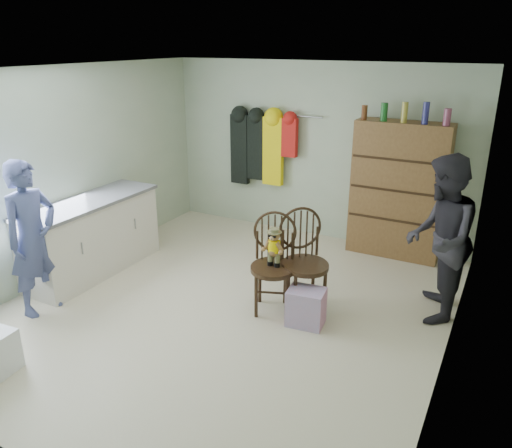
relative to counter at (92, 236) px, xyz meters
The scene contains 10 objects.
ground_plane 2.01m from the counter, ahead, with size 5.00×5.00×0.00m, color beige.
room_walls 2.30m from the counter, 15.25° to the left, with size 5.00×5.00×5.00m.
counter is the anchor object (origin of this frame).
chair_front 2.42m from the counter, ahead, with size 0.61×0.61×1.07m.
chair_far 2.70m from the counter, ahead, with size 0.69×0.69×1.11m.
striped_bag 2.86m from the counter, ahead, with size 0.37×0.29×0.39m, color pink.
person_left 1.06m from the counter, 78.40° to the right, with size 0.61×0.40×1.66m, color #495287.
person_right 4.06m from the counter, 12.43° to the left, with size 0.85×0.66×1.74m, color #2D2B33.
dresser 3.96m from the counter, 35.69° to the left, with size 1.20×0.39×2.06m.
coat_rack 2.74m from the counter, 64.76° to the left, with size 1.42×0.12×1.09m.
Camera 1 is at (2.54, -4.13, 2.77)m, focal length 35.00 mm.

